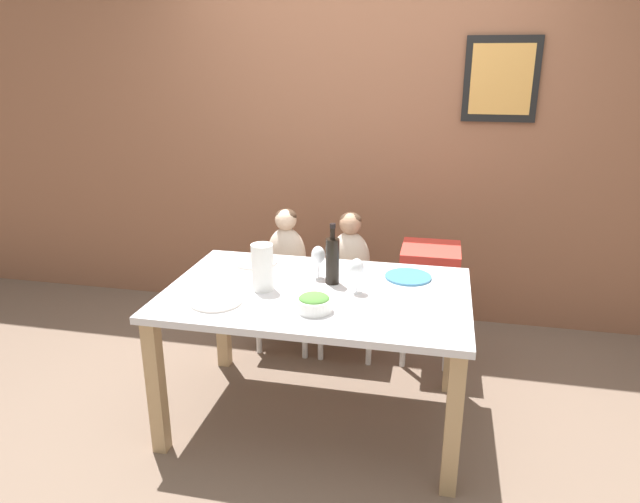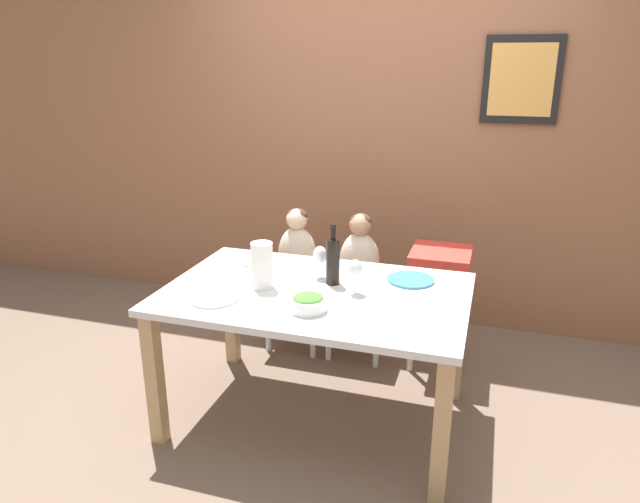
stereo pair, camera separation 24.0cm
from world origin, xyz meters
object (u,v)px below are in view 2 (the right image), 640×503
at_px(person_child_left, 297,248).
at_px(chair_right_highchair, 440,276).
at_px(wine_bottle, 333,260).
at_px(wine_glass_far, 320,256).
at_px(chair_far_left, 298,291).
at_px(dinner_plate_front_left, 214,298).
at_px(dinner_plate_back_right, 411,280).
at_px(dinner_plate_back_left, 261,260).
at_px(person_child_center, 360,254).
at_px(salad_bowl_large, 308,302).
at_px(paper_towel_roll, 262,265).
at_px(wine_glass_near, 355,270).
at_px(chair_far_center, 359,299).

bearing_deg(person_child_left, chair_right_highchair, -0.04).
distance_m(wine_bottle, wine_glass_far, 0.10).
xyz_separation_m(chair_far_left, dinner_plate_front_left, (-0.06, -1.02, 0.36)).
bearing_deg(dinner_plate_back_right, dinner_plate_front_left, -148.98).
bearing_deg(dinner_plate_front_left, dinner_plate_back_left, 89.39).
distance_m(person_child_center, wine_bottle, 0.68).
bearing_deg(person_child_left, person_child_center, 0.00).
bearing_deg(salad_bowl_large, wine_glass_far, 99.88).
relative_size(wine_glass_far, dinner_plate_back_right, 0.71).
xyz_separation_m(wine_bottle, paper_towel_roll, (-0.32, -0.16, -0.01)).
distance_m(chair_right_highchair, wine_bottle, 0.86).
xyz_separation_m(person_child_left, person_child_center, (0.41, 0.00, 0.00)).
distance_m(person_child_left, wine_glass_near, 0.95).
bearing_deg(salad_bowl_large, dinner_plate_back_right, 52.42).
height_order(person_child_center, wine_glass_near, person_child_center).
bearing_deg(salad_bowl_large, chair_far_center, 90.02).
distance_m(salad_bowl_large, dinner_plate_front_left, 0.47).
relative_size(paper_towel_roll, dinner_plate_back_left, 0.97).
height_order(dinner_plate_back_left, dinner_plate_back_right, same).
relative_size(chair_far_center, dinner_plate_back_right, 1.83).
bearing_deg(wine_bottle, paper_towel_roll, -154.06).
xyz_separation_m(wine_glass_far, salad_bowl_large, (0.07, -0.41, -0.08)).
height_order(paper_towel_roll, dinner_plate_back_right, paper_towel_roll).
distance_m(chair_far_left, wine_glass_near, 1.05).
bearing_deg(wine_glass_far, chair_far_center, 83.17).
bearing_deg(wine_glass_near, person_child_center, 101.62).
distance_m(wine_glass_far, dinner_plate_back_right, 0.49).
distance_m(chair_far_center, person_child_center, 0.30).
xyz_separation_m(chair_far_center, salad_bowl_large, (0.00, -1.01, 0.40)).
bearing_deg(chair_far_center, wine_glass_far, -96.83).
height_order(dinner_plate_front_left, dinner_plate_back_left, same).
xyz_separation_m(chair_far_left, wine_glass_near, (0.56, -0.74, 0.48)).
bearing_deg(wine_glass_far, paper_towel_roll, -137.48).
height_order(paper_towel_roll, wine_glass_near, paper_towel_roll).
relative_size(wine_glass_near, dinner_plate_back_left, 0.71).
xyz_separation_m(wine_glass_near, wine_glass_far, (-0.22, 0.15, 0.00)).
bearing_deg(chair_far_left, dinner_plate_back_right, -31.90).
relative_size(chair_far_left, wine_glass_near, 2.55).
xyz_separation_m(paper_towel_roll, dinner_plate_back_right, (0.70, 0.31, -0.11)).
height_order(person_child_left, wine_bottle, wine_bottle).
height_order(chair_far_center, paper_towel_roll, paper_towel_roll).
height_order(chair_far_left, person_child_center, person_child_center).
relative_size(chair_far_left, dinner_plate_front_left, 1.83).
distance_m(chair_far_left, chair_far_center, 0.41).
relative_size(wine_glass_far, salad_bowl_large, 1.05).
distance_m(paper_towel_roll, dinner_plate_front_left, 0.29).
distance_m(person_child_left, dinner_plate_front_left, 1.02).
bearing_deg(wine_bottle, person_child_left, 123.09).
bearing_deg(wine_glass_far, dinner_plate_front_left, -133.42).
height_order(paper_towel_roll, wine_glass_far, paper_towel_roll).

